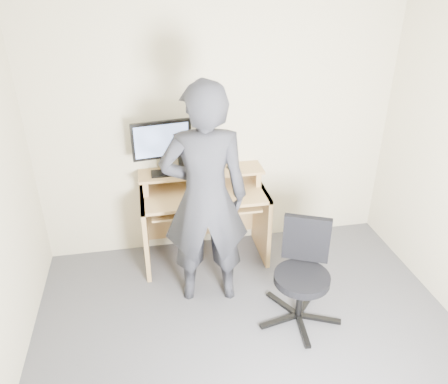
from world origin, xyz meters
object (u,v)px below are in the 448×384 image
object	(u,v)px
monitor	(162,143)
person	(205,199)
desk	(203,207)
office_chair	(303,269)

from	to	relation	value
monitor	person	size ratio (longest dim) A/B	0.28
desk	person	xyz separation A→B (m)	(-0.07, -0.62, 0.43)
monitor	person	xyz separation A→B (m)	(0.29, -0.68, -0.24)
person	office_chair	bearing A→B (deg)	156.41
office_chair	person	world-z (taller)	person
monitor	office_chair	bearing A→B (deg)	-55.09
desk	person	bearing A→B (deg)	-96.01
desk	monitor	xyz separation A→B (m)	(-0.36, 0.06, 0.68)
monitor	person	world-z (taller)	person
office_chair	desk	bearing A→B (deg)	147.25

